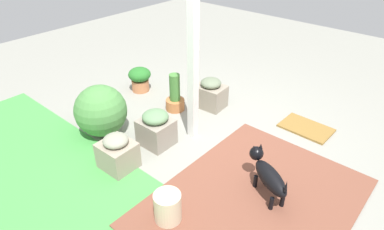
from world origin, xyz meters
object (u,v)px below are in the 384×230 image
Objects in this scene: stone_planter_mid at (156,128)px; terracotta_pot_tall at (175,97)px; doormat at (306,128)px; stone_planter_nearest at (211,94)px; dog at (268,175)px; ceramic_urn at (168,207)px; stone_planter_far at (117,152)px; round_shrub at (101,111)px; terracotta_pot_broad at (140,78)px; porch_pillar at (193,54)px.

stone_planter_mid is 0.83× the size of terracotta_pot_tall.
terracotta_pot_tall reaches higher than doormat.
dog is at bearing 146.05° from stone_planter_nearest.
ceramic_urn is (-1.43, 1.62, -0.04)m from terracotta_pot_tall.
stone_planter_far is 0.77× the size of terracotta_pot_tall.
stone_planter_nearest reaches higher than stone_planter_far.
stone_planter_mid is 0.91m from terracotta_pot_tall.
stone_planter_nearest is 0.81× the size of terracotta_pot_tall.
round_shrub is (0.66, 1.53, 0.13)m from stone_planter_nearest.
stone_planter_mid is 1.19× the size of terracotta_pot_broad.
stone_planter_nearest is at bearing 15.23° from doormat.
stone_planter_nearest is 0.97× the size of stone_planter_mid.
doormat is at bearing -155.26° from terracotta_pot_tall.
porch_pillar reaches higher than terracotta_pot_broad.
doormat is at bearing -81.80° from dog.
ceramic_urn is at bearing 59.72° from dog.
stone_planter_mid is 1.57m from dog.
round_shrub is 1.09× the size of dog.
stone_planter_mid is at bearing 93.42° from stone_planter_nearest.
stone_planter_mid reaches higher than doormat.
dog reaches higher than stone_planter_far.
stone_planter_mid is at bearing -90.63° from stone_planter_far.
terracotta_pot_tall is at bearing -18.69° from dog.
porch_pillar reaches higher than terracotta_pot_tall.
dog is (-1.63, 1.10, 0.05)m from stone_planter_nearest.
stone_planter_nearest is 1.06× the size of stone_planter_far.
stone_planter_far is 1.74m from dog.
stone_planter_mid is 2.11m from doormat.
round_shrub is at bearing 74.17° from terracotta_pot_tall.
dog is (-2.30, -0.44, -0.08)m from round_shrub.
dog is at bearing 165.42° from terracotta_pot_broad.
terracotta_pot_broad is at bearing -49.10° from stone_planter_far.
porch_pillar is 3.45× the size of doormat.
porch_pillar reaches higher than ceramic_urn.
doormat is at bearing -121.13° from stone_planter_far.
round_shrub reaches higher than dog.
dog reaches higher than ceramic_urn.
porch_pillar is at bearing 46.63° from doormat.
round_shrub is 2.12× the size of ceramic_urn.
stone_planter_nearest is 1.49m from doormat.
porch_pillar is 3.65× the size of dog.
stone_planter_nearest is at bearing -33.95° from dog.
stone_planter_far is at bearing 156.43° from round_shrub.
stone_planter_nearest is 1.44× the size of ceramic_urn.
ceramic_urn is 0.48× the size of doormat.
ceramic_urn is 2.46m from doormat.
stone_planter_nearest reaches higher than dog.
stone_planter_far is at bearing 130.90° from terracotta_pot_broad.
terracotta_pot_broad is at bearing -4.79° from terracotta_pot_tall.
porch_pillar is 4.80× the size of stone_planter_mid.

